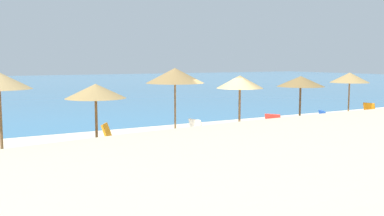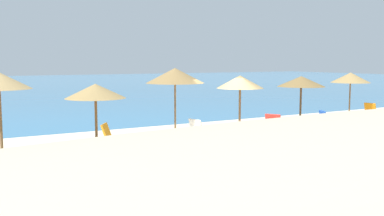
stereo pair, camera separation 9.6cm
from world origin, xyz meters
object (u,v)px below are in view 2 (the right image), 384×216
at_px(beach_umbrella_3, 240,82).
at_px(lounge_chair_3, 95,144).
at_px(beach_umbrella_2, 175,76).
at_px(lounge_chair_2, 268,130).
at_px(cooler_box, 9,184).
at_px(beach_umbrella_1, 95,91).
at_px(beach_umbrella_5, 351,78).
at_px(lounge_chair_1, 187,135).
at_px(lounge_chair_4, 315,126).
at_px(beach_umbrella_4, 301,82).
at_px(lounge_chair_0, 366,117).

height_order(beach_umbrella_3, lounge_chair_3, beach_umbrella_3).
distance_m(beach_umbrella_2, beach_umbrella_3, 2.92).
relative_size(lounge_chair_2, cooler_box, 3.33).
xyz_separation_m(beach_umbrella_2, lounge_chair_3, (-3.67, -1.41, -2.13)).
xyz_separation_m(beach_umbrella_2, lounge_chair_2, (3.34, -1.67, -2.20)).
distance_m(beach_umbrella_1, lounge_chair_2, 7.00).
xyz_separation_m(beach_umbrella_5, lounge_chair_2, (-6.21, -1.31, -1.94)).
bearing_deg(beach_umbrella_2, cooler_box, -150.21).
xyz_separation_m(beach_umbrella_5, lounge_chair_1, (-9.44, -0.41, -2.00)).
relative_size(beach_umbrella_5, lounge_chair_2, 1.47).
height_order(beach_umbrella_1, lounge_chair_3, beach_umbrella_1).
distance_m(beach_umbrella_3, lounge_chair_1, 3.42).
distance_m(lounge_chair_4, cooler_box, 12.29).
xyz_separation_m(beach_umbrella_1, lounge_chair_1, (3.45, -0.27, -1.79)).
xyz_separation_m(beach_umbrella_4, lounge_chair_2, (-2.94, -1.30, -1.83)).
bearing_deg(cooler_box, beach_umbrella_3, 19.93).
relative_size(beach_umbrella_4, lounge_chair_0, 1.58).
relative_size(lounge_chair_2, lounge_chair_3, 1.12).
distance_m(beach_umbrella_5, lounge_chair_4, 4.69).
xyz_separation_m(beach_umbrella_1, lounge_chair_3, (-0.33, -0.92, -1.67)).
distance_m(lounge_chair_0, cooler_box, 16.85).
relative_size(lounge_chair_4, cooler_box, 2.57).
height_order(lounge_chair_2, lounge_chair_4, lounge_chair_4).
relative_size(beach_umbrella_5, lounge_chair_1, 1.63).
bearing_deg(cooler_box, lounge_chair_3, 39.08).
relative_size(beach_umbrella_2, lounge_chair_0, 1.84).
distance_m(beach_umbrella_1, cooler_box, 5.01).
bearing_deg(lounge_chair_4, lounge_chair_2, 103.64).
xyz_separation_m(beach_umbrella_3, beach_umbrella_4, (3.40, -0.03, -0.06)).
bearing_deg(beach_umbrella_3, beach_umbrella_4, -0.49).
bearing_deg(beach_umbrella_1, lounge_chair_4, -9.52).
height_order(lounge_chair_2, cooler_box, lounge_chair_2).
distance_m(beach_umbrella_4, lounge_chair_1, 6.47).
distance_m(lounge_chair_0, lounge_chair_2, 6.73).
height_order(lounge_chair_0, lounge_chair_4, lounge_chair_0).
xyz_separation_m(lounge_chair_3, cooler_box, (-2.90, -2.36, -0.32)).
bearing_deg(lounge_chair_2, lounge_chair_3, 57.98).
distance_m(beach_umbrella_2, lounge_chair_2, 4.33).
height_order(beach_umbrella_4, lounge_chair_2, beach_umbrella_4).
distance_m(lounge_chair_1, lounge_chair_4, 5.61).
distance_m(beach_umbrella_4, lounge_chair_0, 4.21).
bearing_deg(beach_umbrella_4, beach_umbrella_1, -179.24).
height_order(beach_umbrella_3, lounge_chair_1, beach_umbrella_3).
bearing_deg(lounge_chair_2, beach_umbrella_4, -95.96).
distance_m(beach_umbrella_2, lounge_chair_1, 2.38).
height_order(beach_umbrella_1, lounge_chair_2, beach_umbrella_1).
xyz_separation_m(beach_umbrella_4, cooler_box, (-12.86, -3.40, -2.08)).
height_order(beach_umbrella_4, lounge_chair_0, beach_umbrella_4).
bearing_deg(beach_umbrella_3, lounge_chair_2, -71.03).
bearing_deg(lounge_chair_0, beach_umbrella_1, 77.29).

